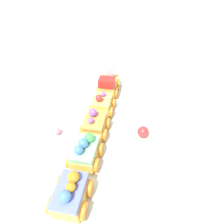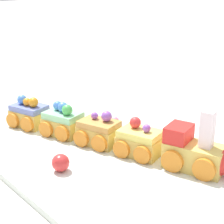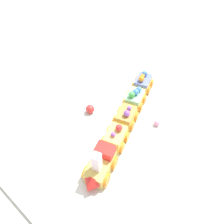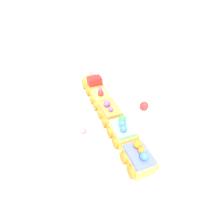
% 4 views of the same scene
% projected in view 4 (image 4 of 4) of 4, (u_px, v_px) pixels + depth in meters
% --- Properties ---
extents(ground_plane, '(10.00, 10.00, 0.00)m').
position_uv_depth(ground_plane, '(113.00, 116.00, 0.61)').
color(ground_plane, beige).
extents(display_board, '(0.73, 0.39, 0.01)m').
position_uv_depth(display_board, '(113.00, 115.00, 0.60)').
color(display_board, silver).
rests_on(display_board, ground_plane).
extents(cake_train_locomotive, '(0.14, 0.09, 0.11)m').
position_uv_depth(cake_train_locomotive, '(92.00, 83.00, 0.70)').
color(cake_train_locomotive, '#E0BC56').
rests_on(cake_train_locomotive, display_board).
extents(cake_car_lemon, '(0.09, 0.09, 0.07)m').
position_uv_depth(cake_car_lemon, '(101.00, 99.00, 0.62)').
color(cake_car_lemon, '#E0BC56').
rests_on(cake_car_lemon, display_board).
extents(cake_car_caramel, '(0.09, 0.09, 0.07)m').
position_uv_depth(cake_car_caramel, '(111.00, 114.00, 0.56)').
color(cake_car_caramel, '#E0BC56').
rests_on(cake_car_caramel, display_board).
extents(cake_car_mint, '(0.09, 0.09, 0.07)m').
position_uv_depth(cake_car_mint, '(122.00, 132.00, 0.49)').
color(cake_car_mint, '#E0BC56').
rests_on(cake_car_mint, display_board).
extents(cake_car_blueberry, '(0.09, 0.09, 0.07)m').
position_uv_depth(cake_car_blueberry, '(139.00, 158.00, 0.43)').
color(cake_car_blueberry, '#E0BC56').
rests_on(cake_car_blueberry, display_board).
extents(gumball_red, '(0.03, 0.03, 0.03)m').
position_uv_depth(gumball_red, '(144.00, 106.00, 0.61)').
color(gumball_red, red).
rests_on(gumball_red, display_board).
extents(gumball_pink, '(0.02, 0.02, 0.02)m').
position_uv_depth(gumball_pink, '(83.00, 130.00, 0.52)').
color(gumball_pink, pink).
rests_on(gumball_pink, display_board).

